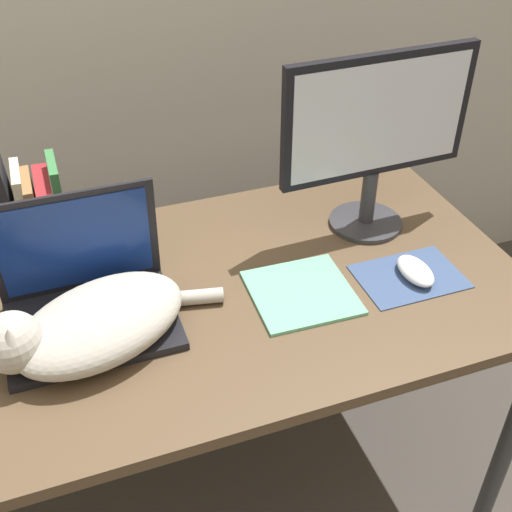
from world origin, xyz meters
The scene contains 8 objects.
desk centered at (0.00, 0.37, 0.67)m, with size 1.45×0.74×0.74m.
laptop centered at (-0.22, 0.37, 0.79)m, with size 0.33×0.25×0.26m.
cat centered at (-0.23, 0.29, 0.80)m, with size 0.47×0.34×0.14m.
external_monitor centered at (0.47, 0.49, 0.99)m, with size 0.46×0.18×0.43m.
mousepad centered at (0.46, 0.27, 0.74)m, with size 0.23×0.16×0.00m.
computer_mouse centered at (0.47, 0.27, 0.76)m, with size 0.06×0.11×0.03m.
book_row centered at (-0.29, 0.65, 0.85)m, with size 0.14×0.16×0.26m.
notepad centered at (0.22, 0.30, 0.75)m, with size 0.22×0.22×0.01m.
Camera 1 is at (-0.23, -0.66, 1.63)m, focal length 45.00 mm.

